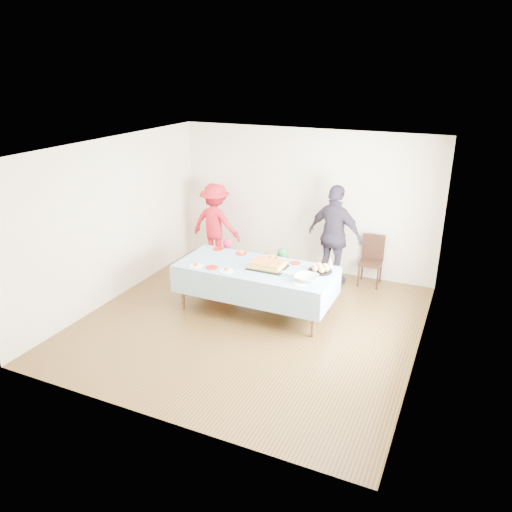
{
  "coord_description": "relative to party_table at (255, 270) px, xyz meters",
  "views": [
    {
      "loc": [
        2.94,
        -6.26,
        3.79
      ],
      "look_at": [
        -0.03,
        0.3,
        1.0
      ],
      "focal_mm": 35.0,
      "sensor_mm": 36.0,
      "label": 1
    }
  ],
  "objects": [
    {
      "name": "rolls_tray",
      "position": [
        0.99,
        0.22,
        0.1
      ],
      "size": [
        0.38,
        0.38,
        0.11
      ],
      "color": "black",
      "rests_on": "party_table"
    },
    {
      "name": "dining_chair",
      "position": [
        1.46,
        1.88,
        -0.22
      ],
      "size": [
        0.41,
        0.41,
        0.91
      ],
      "rotation": [
        0.0,
        0.0,
        0.03
      ],
      "color": "black",
      "rests_on": "ground"
    },
    {
      "name": "ground",
      "position": [
        0.09,
        -0.4,
        -0.72
      ],
      "size": [
        5.0,
        5.0,
        0.0
      ],
      "primitive_type": "plane",
      "color": "#482F14",
      "rests_on": "ground"
    },
    {
      "name": "plate_red_near",
      "position": [
        -0.61,
        -0.33,
        0.06
      ],
      "size": [
        0.19,
        0.19,
        0.01
      ],
      "primitive_type": "cylinder",
      "color": "red",
      "rests_on": "party_table"
    },
    {
      "name": "punch_bowl",
      "position": [
        0.92,
        -0.2,
        0.1
      ],
      "size": [
        0.35,
        0.35,
        0.09
      ],
      "primitive_type": "imported",
      "color": "silver",
      "rests_on": "party_table"
    },
    {
      "name": "plate_red_far_c",
      "position": [
        0.11,
        0.43,
        0.06
      ],
      "size": [
        0.18,
        0.18,
        0.01
      ],
      "primitive_type": "cylinder",
      "color": "red",
      "rests_on": "party_table"
    },
    {
      "name": "toddler_mid",
      "position": [
        0.1,
        0.92,
        -0.33
      ],
      "size": [
        0.41,
        0.3,
        0.79
      ],
      "primitive_type": "imported",
      "rotation": [
        0.0,
        0.0,
        3.02
      ],
      "color": "#297C41",
      "rests_on": "ground"
    },
    {
      "name": "party_hat",
      "position": [
        1.08,
        0.46,
        0.14
      ],
      "size": [
        0.1,
        0.1,
        0.17
      ],
      "primitive_type": "cone",
      "color": "white",
      "rests_on": "party_table"
    },
    {
      "name": "toddler_left",
      "position": [
        -0.81,
        0.63,
        -0.26
      ],
      "size": [
        0.38,
        0.29,
        0.94
      ],
      "primitive_type": "imported",
      "rotation": [
        0.0,
        0.0,
        2.95
      ],
      "color": "#C01848",
      "rests_on": "ground"
    },
    {
      "name": "fork_pile",
      "position": [
        0.58,
        -0.13,
        0.09
      ],
      "size": [
        0.24,
        0.18,
        0.07
      ],
      "primitive_type": null,
      "color": "white",
      "rests_on": "party_table"
    },
    {
      "name": "adult_right",
      "position": [
        0.84,
        1.57,
        0.2
      ],
      "size": [
        1.16,
        0.73,
        1.84
      ],
      "primitive_type": "imported",
      "rotation": [
        0.0,
        0.0,
        2.86
      ],
      "color": "#2D2736",
      "rests_on": "ground"
    },
    {
      "name": "plate_white_mid",
      "position": [
        -0.33,
        -0.36,
        0.06
      ],
      "size": [
        0.22,
        0.22,
        0.01
      ],
      "primitive_type": "cylinder",
      "color": "white",
      "rests_on": "party_table"
    },
    {
      "name": "plate_red_far_a",
      "position": [
        -0.91,
        0.44,
        0.06
      ],
      "size": [
        0.19,
        0.19,
        0.01
      ],
      "primitive_type": "cylinder",
      "color": "red",
      "rests_on": "party_table"
    },
    {
      "name": "plate_white_right",
      "position": [
        0.86,
        -0.32,
        0.06
      ],
      "size": [
        0.21,
        0.21,
        0.01
      ],
      "primitive_type": "cylinder",
      "color": "white",
      "rests_on": "party_table"
    },
    {
      "name": "birthday_cake",
      "position": [
        0.2,
        0.03,
        0.1
      ],
      "size": [
        0.58,
        0.45,
        0.1
      ],
      "color": "black",
      "rests_on": "party_table"
    },
    {
      "name": "adult_left",
      "position": [
        -1.61,
        1.63,
        0.08
      ],
      "size": [
        1.08,
        0.66,
        1.62
      ],
      "primitive_type": "imported",
      "rotation": [
        0.0,
        0.0,
        3.09
      ],
      "color": "red",
      "rests_on": "ground"
    },
    {
      "name": "plate_red_far_b",
      "position": [
        -0.45,
        0.41,
        0.06
      ],
      "size": [
        0.2,
        0.2,
        0.01
      ],
      "primitive_type": "cylinder",
      "color": "red",
      "rests_on": "party_table"
    },
    {
      "name": "toddler_right",
      "position": [
        -0.1,
        0.72,
        -0.34
      ],
      "size": [
        0.39,
        0.31,
        0.77
      ],
      "primitive_type": "imported",
      "rotation": [
        0.0,
        0.0,
        3.19
      ],
      "color": "tan",
      "rests_on": "ground"
    },
    {
      "name": "plate_red_far_d",
      "position": [
        0.53,
        0.38,
        0.06
      ],
      "size": [
        0.17,
        0.17,
        0.01
      ],
      "primitive_type": "cylinder",
      "color": "red",
      "rests_on": "party_table"
    },
    {
      "name": "room_walls",
      "position": [
        0.14,
        -0.39,
        1.05
      ],
      "size": [
        5.04,
        5.04,
        2.72
      ],
      "color": "beige",
      "rests_on": "ground"
    },
    {
      "name": "party_table",
      "position": [
        0.0,
        0.0,
        0.0
      ],
      "size": [
        2.5,
        1.1,
        0.78
      ],
      "color": "#51311C",
      "rests_on": "ground"
    },
    {
      "name": "plate_white_left",
      "position": [
        -0.87,
        -0.38,
        0.06
      ],
      "size": [
        0.22,
        0.22,
        0.01
      ],
      "primitive_type": "cylinder",
      "color": "white",
      "rests_on": "party_table"
    }
  ]
}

